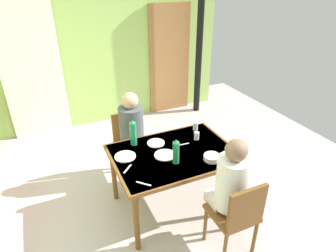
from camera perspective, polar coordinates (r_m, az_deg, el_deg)
ground_plane at (r=3.53m, az=-4.16°, el=-16.13°), size 6.63×6.63×0.00m
wall_back at (r=5.14m, az=-15.25°, el=14.60°), size 4.74×0.10×2.69m
door_wooden at (r=5.56m, az=0.30°, el=12.84°), size 0.80×0.05×2.00m
stove_pipe_column at (r=5.46m, az=6.21°, el=16.13°), size 0.12×0.12×2.69m
curtain_panel at (r=5.03m, az=-25.28°, el=10.08°), size 0.90×0.03×2.26m
dining_table at (r=3.16m, az=1.14°, el=-6.37°), size 1.31×0.95×0.75m
chair_near_diner at (r=2.84m, az=13.42°, el=-16.56°), size 0.40×0.40×0.87m
chair_far_diner at (r=3.83m, az=-7.52°, el=-2.98°), size 0.40×0.40×0.87m
person_near_diner at (r=2.73m, az=12.36°, el=-10.55°), size 0.30×0.37×0.77m
person_far_diner at (r=3.58m, az=-7.13°, el=-0.11°), size 0.30×0.37×0.77m
water_bottle_green_near at (r=2.89m, az=1.58°, el=-5.12°), size 0.07×0.07×0.27m
water_bottle_green_far at (r=3.21m, az=-6.86°, el=-1.39°), size 0.08×0.08×0.30m
serving_bowl_center at (r=3.02m, az=8.61°, el=-6.16°), size 0.17×0.17×0.05m
dinner_plate_near_left at (r=3.27m, az=-2.39°, el=-3.37°), size 0.20×0.20×0.01m
dinner_plate_near_right at (r=3.07m, az=-8.42°, el=-5.95°), size 0.22×0.22×0.01m
dinner_plate_far_center at (r=3.06m, az=-0.63°, el=-5.73°), size 0.22×0.22×0.01m
drinking_glass_by_near_diner at (r=3.54m, az=5.43°, el=-0.02°), size 0.06×0.06×0.10m
drinking_glass_by_far_diner at (r=3.35m, az=5.64°, el=-1.91°), size 0.06×0.06×0.09m
cutlery_knife_near at (r=3.14m, az=11.42°, el=-5.48°), size 0.14×0.08×0.00m
cutlery_fork_near at (r=2.70m, az=-4.80°, el=-11.25°), size 0.12×0.12×0.00m
cutlery_knife_far at (r=2.90m, az=-7.98°, el=-8.34°), size 0.12×0.12×0.00m
cutlery_fork_far at (r=3.25m, az=2.93°, el=-3.64°), size 0.15×0.02×0.00m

